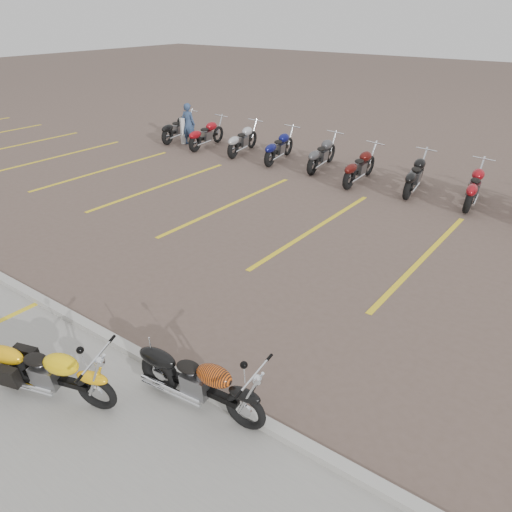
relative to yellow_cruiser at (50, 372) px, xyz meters
The scene contains 8 objects.
ground 3.30m from the yellow_cruiser, 91.23° to the left, with size 100.00×100.00×0.00m, color brown.
curb 1.32m from the yellow_cruiser, 93.16° to the left, with size 60.00×0.18×0.12m, color #ADAAA3.
parking_stripes 7.28m from the yellow_cruiser, 90.55° to the left, with size 38.00×5.50×0.01m, color yellow, non-canonical shape.
yellow_cruiser is the anchor object (origin of this frame).
flame_cruiser 2.06m from the yellow_cruiser, 30.84° to the left, with size 2.02×0.37×0.83m.
person_a 14.16m from the yellow_cruiser, 125.87° to the left, with size 0.58×0.38×1.59m, color navy.
bollard 14.25m from the yellow_cruiser, 126.89° to the left, with size 0.15×0.15×1.00m, color silver.
bg_bike_row 11.53m from the yellow_cruiser, 81.86° to the left, with size 22.30×2.06×1.10m.
Camera 1 is at (5.54, -5.89, 4.89)m, focal length 35.00 mm.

